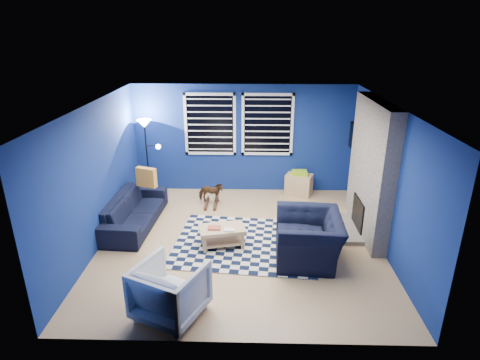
{
  "coord_description": "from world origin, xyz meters",
  "views": [
    {
      "loc": [
        0.17,
        -6.43,
        3.7
      ],
      "look_at": [
        -0.01,
        0.3,
        1.09
      ],
      "focal_mm": 30.0,
      "sensor_mm": 36.0,
      "label": 1
    }
  ],
  "objects_px": {
    "rocking_horse": "(211,192)",
    "coffee_table": "(222,233)",
    "armchair_big": "(309,238)",
    "cabinet": "(299,184)",
    "armchair_bent": "(170,290)",
    "sofa": "(134,211)",
    "tv": "(356,139)",
    "floor_lamp": "(146,134)"
  },
  "relations": [
    {
      "from": "armchair_bent",
      "to": "coffee_table",
      "type": "relative_size",
      "value": 0.98
    },
    {
      "from": "rocking_horse",
      "to": "cabinet",
      "type": "height_order",
      "value": "cabinet"
    },
    {
      "from": "tv",
      "to": "armchair_big",
      "type": "relative_size",
      "value": 0.83
    },
    {
      "from": "rocking_horse",
      "to": "floor_lamp",
      "type": "xyz_separation_m",
      "value": [
        -1.45,
        0.5,
        1.16
      ]
    },
    {
      "from": "sofa",
      "to": "floor_lamp",
      "type": "bearing_deg",
      "value": 4.51
    },
    {
      "from": "tv",
      "to": "cabinet",
      "type": "height_order",
      "value": "tv"
    },
    {
      "from": "floor_lamp",
      "to": "tv",
      "type": "bearing_deg",
      "value": -0.98
    },
    {
      "from": "coffee_table",
      "to": "floor_lamp",
      "type": "relative_size",
      "value": 0.49
    },
    {
      "from": "armchair_bent",
      "to": "rocking_horse",
      "type": "distance_m",
      "value": 3.58
    },
    {
      "from": "armchair_big",
      "to": "coffee_table",
      "type": "bearing_deg",
      "value": -100.73
    },
    {
      "from": "rocking_horse",
      "to": "armchair_big",
      "type": "bearing_deg",
      "value": -136.1
    },
    {
      "from": "sofa",
      "to": "cabinet",
      "type": "xyz_separation_m",
      "value": [
        3.41,
        1.64,
        -0.04
      ]
    },
    {
      "from": "rocking_horse",
      "to": "cabinet",
      "type": "xyz_separation_m",
      "value": [
        1.99,
        0.67,
        -0.05
      ]
    },
    {
      "from": "armchair_big",
      "to": "rocking_horse",
      "type": "xyz_separation_m",
      "value": [
        -1.83,
        2.11,
        -0.09
      ]
    },
    {
      "from": "armchair_big",
      "to": "armchair_bent",
      "type": "height_order",
      "value": "armchair_big"
    },
    {
      "from": "armchair_bent",
      "to": "tv",
      "type": "bearing_deg",
      "value": -105.01
    },
    {
      "from": "tv",
      "to": "armchair_bent",
      "type": "bearing_deg",
      "value": -129.84
    },
    {
      "from": "armchair_big",
      "to": "cabinet",
      "type": "bearing_deg",
      "value": 179.68
    },
    {
      "from": "coffee_table",
      "to": "cabinet",
      "type": "bearing_deg",
      "value": 56.24
    },
    {
      "from": "tv",
      "to": "cabinet",
      "type": "relative_size",
      "value": 1.46
    },
    {
      "from": "armchair_bent",
      "to": "rocking_horse",
      "type": "relative_size",
      "value": 1.57
    },
    {
      "from": "tv",
      "to": "sofa",
      "type": "distance_m",
      "value": 4.88
    },
    {
      "from": "sofa",
      "to": "cabinet",
      "type": "relative_size",
      "value": 2.99
    },
    {
      "from": "cabinet",
      "to": "armchair_bent",
      "type": "bearing_deg",
      "value": -95.33
    },
    {
      "from": "coffee_table",
      "to": "cabinet",
      "type": "relative_size",
      "value": 1.27
    },
    {
      "from": "armchair_big",
      "to": "cabinet",
      "type": "height_order",
      "value": "armchair_big"
    },
    {
      "from": "coffee_table",
      "to": "cabinet",
      "type": "xyz_separation_m",
      "value": [
        1.62,
        2.43,
        -0.02
      ]
    },
    {
      "from": "armchair_big",
      "to": "cabinet",
      "type": "distance_m",
      "value": 2.79
    },
    {
      "from": "armchair_bent",
      "to": "coffee_table",
      "type": "height_order",
      "value": "armchair_bent"
    },
    {
      "from": "armchair_big",
      "to": "coffee_table",
      "type": "relative_size",
      "value": 1.38
    },
    {
      "from": "rocking_horse",
      "to": "coffee_table",
      "type": "distance_m",
      "value": 1.79
    },
    {
      "from": "tv",
      "to": "armchair_big",
      "type": "distance_m",
      "value": 3.02
    },
    {
      "from": "armchair_bent",
      "to": "coffee_table",
      "type": "bearing_deg",
      "value": -82.53
    },
    {
      "from": "sofa",
      "to": "rocking_horse",
      "type": "bearing_deg",
      "value": -52.53
    },
    {
      "from": "armchair_big",
      "to": "armchair_bent",
      "type": "xyz_separation_m",
      "value": [
        -2.04,
        -1.46,
        -0.0
      ]
    },
    {
      "from": "sofa",
      "to": "armchair_big",
      "type": "height_order",
      "value": "armchair_big"
    },
    {
      "from": "armchair_bent",
      "to": "sofa",
      "type": "bearing_deg",
      "value": -40.21
    },
    {
      "from": "sofa",
      "to": "coffee_table",
      "type": "bearing_deg",
      "value": -110.73
    },
    {
      "from": "sofa",
      "to": "cabinet",
      "type": "bearing_deg",
      "value": -61.0
    },
    {
      "from": "armchair_bent",
      "to": "floor_lamp",
      "type": "distance_m",
      "value": 4.39
    },
    {
      "from": "tv",
      "to": "cabinet",
      "type": "xyz_separation_m",
      "value": [
        -1.14,
        0.25,
        -1.14
      ]
    },
    {
      "from": "armchair_bent",
      "to": "coffee_table",
      "type": "distance_m",
      "value": 1.9
    }
  ]
}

